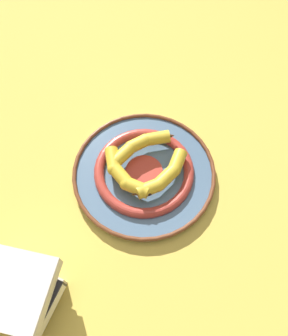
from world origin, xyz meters
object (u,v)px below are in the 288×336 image
decorative_bowl (144,172)px  banana_c (163,177)px  banana_a (141,145)px  banana_b (123,173)px  book_stack (11,291)px

decorative_bowl → banana_c: 0.07m
decorative_bowl → banana_a: 0.07m
banana_b → book_stack: book_stack is taller
banana_c → book_stack: 0.42m
banana_c → book_stack: (-0.25, -0.33, 0.01)m
banana_a → banana_b: 0.09m
banana_b → banana_c: size_ratio=0.89×
banana_a → banana_c: 0.11m
banana_a → banana_c: size_ratio=0.91×
banana_b → book_stack: bearing=-76.7°
banana_a → book_stack: size_ratio=0.73×
banana_a → book_stack: 0.45m
decorative_bowl → banana_b: 0.07m
banana_c → book_stack: book_stack is taller
banana_c → banana_a: bearing=74.6°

